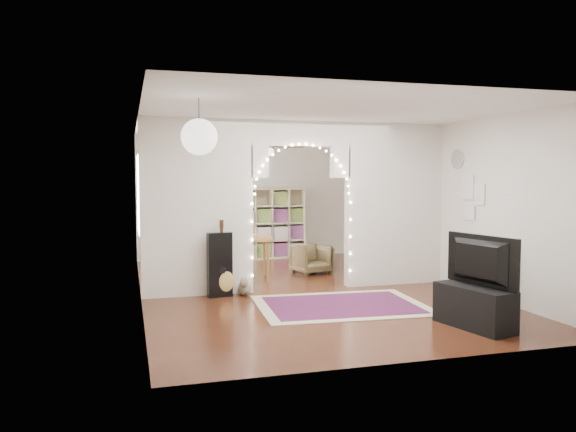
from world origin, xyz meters
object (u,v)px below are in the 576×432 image
object	(u,v)px
acoustic_guitar	(222,269)
dining_table	(237,241)
bookcase	(271,223)
dining_chair_right	(319,259)
media_console	(474,307)
floor_speaker	(481,274)
dining_chair_left	(310,259)

from	to	relation	value
acoustic_guitar	dining_table	world-z (taller)	acoustic_guitar
bookcase	dining_chair_right	distance (m)	2.18
media_console	dining_chair_right	size ratio (longest dim) A/B	1.82
dining_chair_right	floor_speaker	bearing A→B (deg)	-52.80
floor_speaker	dining_table	world-z (taller)	floor_speaker
bookcase	dining_chair_left	size ratio (longest dim) A/B	2.67
acoustic_guitar	dining_table	size ratio (longest dim) A/B	0.76
media_console	dining_table	size ratio (longest dim) A/B	0.77
bookcase	acoustic_guitar	bearing A→B (deg)	-121.61
bookcase	dining_table	world-z (taller)	bookcase
media_console	dining_chair_left	bearing A→B (deg)	87.76
media_console	dining_chair_right	world-z (taller)	dining_chair_right
acoustic_guitar	media_console	distance (m)	3.69
media_console	acoustic_guitar	bearing A→B (deg)	123.80
media_console	dining_table	distance (m)	4.50
acoustic_guitar	media_console	size ratio (longest dim) A/B	0.99
dining_table	dining_chair_left	world-z (taller)	dining_table
acoustic_guitar	dining_chair_left	xyz separation A→B (m)	(1.93, 1.57, -0.16)
dining_chair_right	bookcase	bearing A→B (deg)	115.59
bookcase	dining_table	bearing A→B (deg)	-124.19
floor_speaker	dining_chair_left	distance (m)	3.44
acoustic_guitar	floor_speaker	world-z (taller)	acoustic_guitar
media_console	dining_table	xyz separation A→B (m)	(-2.15, 3.93, 0.43)
floor_speaker	media_console	world-z (taller)	floor_speaker
acoustic_guitar	floor_speaker	distance (m)	3.79
media_console	dining_chair_left	distance (m)	4.20
bookcase	dining_chair_left	distance (m)	2.25
acoustic_guitar	dining_chair_left	size ratio (longest dim) A/B	1.68
dining_chair_right	dining_table	bearing A→B (deg)	-154.97
floor_speaker	dining_table	size ratio (longest dim) A/B	0.67
bookcase	floor_speaker	bearing A→B (deg)	-78.34
dining_chair_left	dining_chair_right	size ratio (longest dim) A/B	1.07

